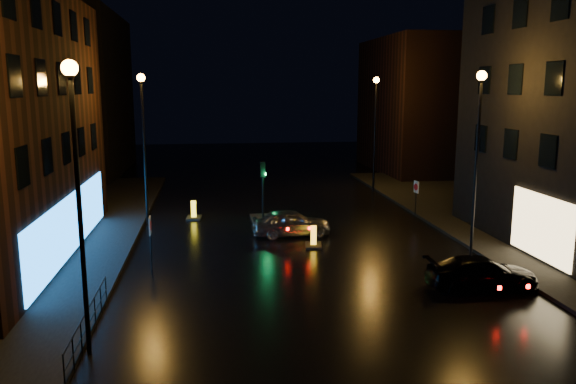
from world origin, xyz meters
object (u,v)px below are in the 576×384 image
object	(u,v)px
traffic_signal	(263,212)
dark_sedan	(482,273)
bollard_far	(194,215)
road_sign_left	(150,230)
road_sign_right	(416,190)
silver_hatchback	(291,223)
bollard_near	(313,242)

from	to	relation	value
traffic_signal	dark_sedan	distance (m)	14.44
traffic_signal	bollard_far	world-z (taller)	traffic_signal
bollard_far	road_sign_left	size ratio (longest dim) A/B	0.56
bollard_far	road_sign_right	distance (m)	13.27
silver_hatchback	road_sign_left	size ratio (longest dim) A/B	1.77
road_sign_left	bollard_far	bearing A→B (deg)	80.03
bollard_near	bollard_far	size ratio (longest dim) A/B	0.99
bollard_far	road_sign_left	world-z (taller)	road_sign_left
traffic_signal	road_sign_right	size ratio (longest dim) A/B	1.58
bollard_far	road_sign_right	xyz separation A→B (m)	(13.13, -1.36, 1.40)
silver_hatchback	bollard_far	distance (m)	6.93
bollard_near	bollard_far	world-z (taller)	bollard_far
traffic_signal	road_sign_right	bearing A→B (deg)	-2.87
silver_hatchback	bollard_near	size ratio (longest dim) A/B	3.19
silver_hatchback	dark_sedan	xyz separation A→B (m)	(6.14, -8.79, -0.07)
road_sign_left	traffic_signal	bearing A→B (deg)	55.91
silver_hatchback	bollard_far	size ratio (longest dim) A/B	3.16
dark_sedan	bollard_near	bearing A→B (deg)	39.91
road_sign_right	bollard_near	bearing A→B (deg)	27.96
silver_hatchback	bollard_far	bearing A→B (deg)	45.81
dark_sedan	road_sign_right	xyz separation A→B (m)	(1.83, 12.03, 1.01)
dark_sedan	traffic_signal	bearing A→B (deg)	31.25
road_sign_left	dark_sedan	bearing A→B (deg)	-18.28
dark_sedan	road_sign_left	xyz separation A→B (m)	(-12.82, 4.05, 1.11)
silver_hatchback	road_sign_left	distance (m)	8.25
dark_sedan	silver_hatchback	bearing A→B (deg)	36.00
dark_sedan	bollard_near	world-z (taller)	dark_sedan
silver_hatchback	road_sign_left	bearing A→B (deg)	122.92
traffic_signal	road_sign_left	distance (m)	10.17
silver_hatchback	bollard_far	world-z (taller)	silver_hatchback
bollard_far	road_sign_left	bearing A→B (deg)	-94.49
traffic_signal	road_sign_right	xyz separation A→B (m)	(9.10, -0.46, 1.13)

